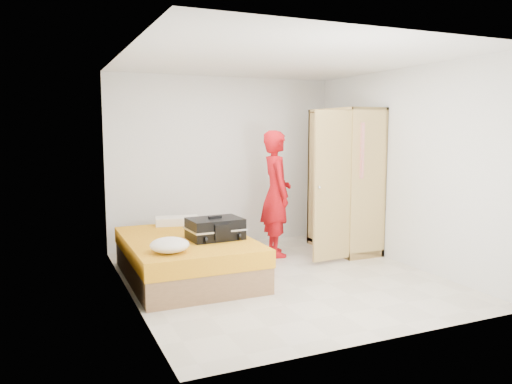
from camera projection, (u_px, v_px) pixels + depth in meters
name	position (u px, v px, depth m)	size (l,w,h in m)	color
room	(281.00, 172.00, 5.94)	(4.00, 4.02, 2.60)	beige
bed	(187.00, 257.00, 6.06)	(1.42, 2.02, 0.50)	olive
wardrobe	(344.00, 184.00, 7.33)	(1.17, 1.24, 2.10)	tan
person	(276.00, 193.00, 7.10)	(0.65, 0.43, 1.79)	red
suitcase	(215.00, 229.00, 5.94)	(0.66, 0.51, 0.28)	black
round_cushion	(170.00, 245.00, 5.29)	(0.42, 0.42, 0.16)	white
pillow	(177.00, 221.00, 6.84)	(0.58, 0.30, 0.11)	white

